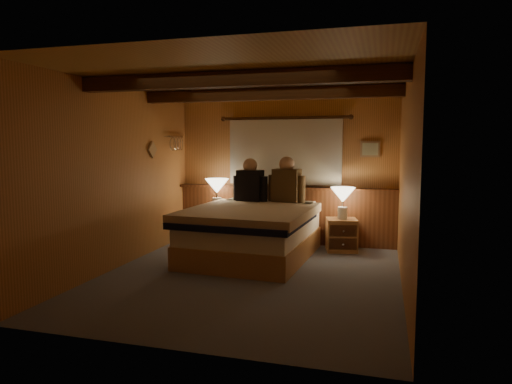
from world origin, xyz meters
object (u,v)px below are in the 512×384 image
at_px(lamp_right, 343,197).
at_px(duffel_bag, 207,239).
at_px(nightstand_left, 218,226).
at_px(person_right, 287,183).
at_px(nightstand_right, 342,235).
at_px(lamp_left, 217,188).
at_px(person_left, 250,184).
at_px(bed, 252,232).

height_order(lamp_right, duffel_bag, lamp_right).
height_order(nightstand_left, person_right, person_right).
bearing_deg(nightstand_right, lamp_left, 165.20).
relative_size(nightstand_left, person_right, 0.74).
relative_size(person_right, duffel_bag, 1.27).
distance_m(lamp_left, lamp_right, 2.07).
bearing_deg(lamp_left, duffel_bag, -86.15).
height_order(person_left, person_right, person_right).
distance_m(nightstand_left, duffel_bag, 0.53).
height_order(nightstand_right, person_left, person_left).
distance_m(bed, person_right, 1.06).
distance_m(nightstand_right, person_right, 1.16).
bearing_deg(bed, lamp_right, 35.51).
relative_size(bed, lamp_right, 4.61).
height_order(nightstand_right, lamp_left, lamp_left).
bearing_deg(person_left, lamp_left, 172.35).
height_order(bed, nightstand_left, bed).
distance_m(nightstand_right, duffel_bag, 2.08).
distance_m(person_left, duffel_bag, 1.11).
distance_m(nightstand_left, person_right, 1.39).
bearing_deg(nightstand_right, person_right, 168.45).
distance_m(nightstand_left, lamp_right, 2.12).
distance_m(bed, lamp_right, 1.50).
height_order(lamp_left, person_left, person_left).
bearing_deg(person_right, person_left, -166.44).
distance_m(nightstand_left, lamp_left, 0.64).
distance_m(lamp_left, person_left, 0.64).
bearing_deg(lamp_left, nightstand_right, -2.80).
xyz_separation_m(bed, nightstand_right, (1.20, 0.78, -0.13)).
relative_size(nightstand_left, lamp_left, 1.07).
distance_m(person_left, person_right, 0.58).
relative_size(lamp_left, person_right, 0.69).
height_order(bed, person_right, person_right).
bearing_deg(nightstand_right, person_left, 169.98).
bearing_deg(lamp_right, lamp_left, 176.65).
height_order(person_left, duffel_bag, person_left).
height_order(nightstand_left, lamp_left, lamp_left).
bearing_deg(lamp_right, nightstand_right, 115.44).
bearing_deg(nightstand_right, lamp_right, -76.56).
distance_m(lamp_left, person_right, 1.21).
distance_m(bed, duffel_bag, 0.91).
bearing_deg(nightstand_right, nightstand_left, 166.41).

